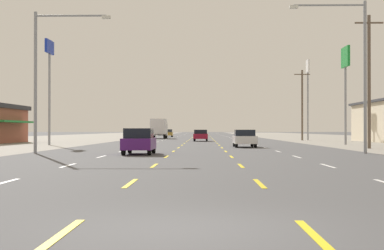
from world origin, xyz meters
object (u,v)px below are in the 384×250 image
(sedan_inner_right_near, at_px, (244,138))
(hatchback_far_left_far, at_px, (168,133))
(pole_sign_right_row_1, at_px, (345,68))
(hatchback_inner_left_nearest, at_px, (139,141))
(pole_sign_left_row_1, at_px, (49,66))
(streetlight_left_row_0, at_px, (44,69))
(streetlight_right_row_0, at_px, (356,64))
(pole_sign_right_row_2, at_px, (308,81))
(sedan_center_turn_mid, at_px, (201,135))
(box_truck_far_left_midfar, at_px, (159,127))

(sedan_inner_right_near, height_order, hatchback_far_left_far, hatchback_far_left_far)
(sedan_inner_right_near, relative_size, pole_sign_right_row_1, 0.47)
(hatchback_inner_left_nearest, bearing_deg, hatchback_far_left_far, 92.29)
(pole_sign_left_row_1, bearing_deg, pole_sign_right_row_1, 4.20)
(streetlight_left_row_0, bearing_deg, streetlight_right_row_0, 0.00)
(pole_sign_right_row_2, height_order, streetlight_right_row_0, pole_sign_right_row_2)
(sedan_center_turn_mid, distance_m, pole_sign_right_row_2, 18.38)
(hatchback_inner_left_nearest, bearing_deg, streetlight_right_row_0, 5.70)
(sedan_center_turn_mid, height_order, pole_sign_right_row_1, pole_sign_right_row_1)
(streetlight_left_row_0, bearing_deg, pole_sign_left_row_1, 104.49)
(pole_sign_right_row_2, bearing_deg, streetlight_left_row_0, -118.91)
(hatchback_far_left_far, xyz_separation_m, pole_sign_left_row_1, (-7.65, -60.51, 6.80))
(hatchback_inner_left_nearest, xyz_separation_m, pole_sign_right_row_1, (17.80, 22.21, 6.75))
(pole_sign_right_row_1, bearing_deg, streetlight_left_row_0, -138.74)
(pole_sign_right_row_1, height_order, streetlight_right_row_0, pole_sign_right_row_1)
(sedan_inner_right_near, bearing_deg, sedan_center_turn_mid, 98.84)
(hatchback_inner_left_nearest, bearing_deg, box_truck_far_left_midfar, 93.34)
(pole_sign_left_row_1, xyz_separation_m, pole_sign_right_row_2, (29.36, 25.58, 0.65))
(streetlight_right_row_0, bearing_deg, box_truck_far_left_midfar, 105.87)
(sedan_center_turn_mid, distance_m, streetlight_right_row_0, 38.37)
(pole_sign_left_row_1, relative_size, pole_sign_right_row_1, 1.04)
(hatchback_far_left_far, bearing_deg, streetlight_left_row_0, -92.02)
(sedan_center_turn_mid, distance_m, pole_sign_left_row_1, 24.04)
(hatchback_far_left_far, relative_size, pole_sign_right_row_2, 0.35)
(sedan_inner_right_near, bearing_deg, pole_sign_right_row_2, 70.58)
(hatchback_far_left_far, height_order, pole_sign_left_row_1, pole_sign_left_row_1)
(box_truck_far_left_midfar, bearing_deg, pole_sign_left_row_1, -100.45)
(sedan_inner_right_near, height_order, pole_sign_left_row_1, pole_sign_left_row_1)
(sedan_inner_right_near, relative_size, sedan_center_turn_mid, 1.00)
(hatchback_inner_left_nearest, xyz_separation_m, hatchback_far_left_far, (-3.22, 80.61, 0.00))
(box_truck_far_left_midfar, height_order, hatchback_far_left_far, box_truck_far_left_midfar)
(sedan_center_turn_mid, xyz_separation_m, pole_sign_right_row_2, (14.99, 7.55, 7.48))
(hatchback_inner_left_nearest, xyz_separation_m, pole_sign_left_row_1, (-10.87, 20.10, 6.80))
(pole_sign_right_row_2, relative_size, streetlight_left_row_0, 1.29)
(box_truck_far_left_midfar, xyz_separation_m, pole_sign_right_row_1, (21.31, -37.86, 5.69))
(pole_sign_right_row_1, xyz_separation_m, streetlight_right_row_0, (-4.61, -20.90, -2.02))
(sedan_center_turn_mid, height_order, streetlight_left_row_0, streetlight_left_row_0)
(sedan_inner_right_near, distance_m, sedan_center_turn_mid, 24.56)
(pole_sign_right_row_1, distance_m, streetlight_right_row_0, 21.49)
(hatchback_inner_left_nearest, relative_size, pole_sign_left_row_1, 0.39)
(pole_sign_left_row_1, xyz_separation_m, streetlight_right_row_0, (24.07, -18.79, -2.08))
(hatchback_inner_left_nearest, distance_m, pole_sign_right_row_1, 29.25)
(hatchback_inner_left_nearest, xyz_separation_m, streetlight_right_row_0, (13.19, 1.32, 4.73))
(hatchback_inner_left_nearest, distance_m, sedan_inner_right_near, 15.66)
(hatchback_inner_left_nearest, relative_size, pole_sign_right_row_2, 0.35)
(box_truck_far_left_midfar, bearing_deg, pole_sign_right_row_2, -33.19)
(sedan_center_turn_mid, relative_size, hatchback_far_left_far, 1.15)
(box_truck_far_left_midfar, bearing_deg, sedan_center_turn_mid, -72.30)
(pole_sign_right_row_2, height_order, streetlight_left_row_0, pole_sign_right_row_2)
(hatchback_inner_left_nearest, height_order, pole_sign_right_row_1, pole_sign_right_row_1)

